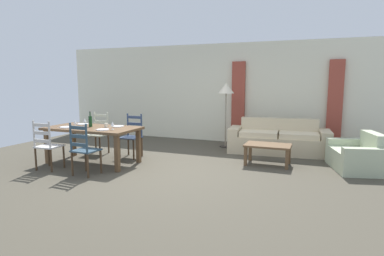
{
  "coord_description": "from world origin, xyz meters",
  "views": [
    {
      "loc": [
        2.73,
        -5.42,
        1.68
      ],
      "look_at": [
        0.36,
        0.53,
        0.75
      ],
      "focal_mm": 30.21,
      "sensor_mm": 36.0,
      "label": 1
    }
  ],
  "objects_px": {
    "wine_glass_near_left": "(75,122)",
    "wine_glass_far_left": "(85,120)",
    "standing_lamp": "(226,92)",
    "wine_glass_near_right": "(113,124)",
    "coffee_cup_primary": "(106,125)",
    "armchair_upholstered": "(359,157)",
    "couch": "(278,141)",
    "dining_table": "(92,131)",
    "dining_chair_near_right": "(84,149)",
    "dining_chair_far_left": "(99,133)",
    "dining_chair_far_right": "(132,136)",
    "dining_chair_near_left": "(47,145)",
    "wine_bottle": "(90,121)",
    "coffee_table": "(268,148)"
  },
  "relations": [
    {
      "from": "dining_chair_near_right",
      "to": "standing_lamp",
      "type": "relative_size",
      "value": 0.59
    },
    {
      "from": "dining_chair_far_right",
      "to": "armchair_upholstered",
      "type": "relative_size",
      "value": 0.73
    },
    {
      "from": "standing_lamp",
      "to": "dining_chair_far_right",
      "type": "bearing_deg",
      "value": -132.09
    },
    {
      "from": "dining_table",
      "to": "coffee_table",
      "type": "distance_m",
      "value": 3.59
    },
    {
      "from": "dining_chair_far_left",
      "to": "wine_glass_far_left",
      "type": "relative_size",
      "value": 5.96
    },
    {
      "from": "coffee_cup_primary",
      "to": "armchair_upholstered",
      "type": "height_order",
      "value": "coffee_cup_primary"
    },
    {
      "from": "wine_glass_far_left",
      "to": "coffee_cup_primary",
      "type": "relative_size",
      "value": 1.79
    },
    {
      "from": "wine_glass_far_left",
      "to": "couch",
      "type": "relative_size",
      "value": 0.07
    },
    {
      "from": "wine_bottle",
      "to": "standing_lamp",
      "type": "bearing_deg",
      "value": 49.77
    },
    {
      "from": "wine_glass_near_right",
      "to": "standing_lamp",
      "type": "bearing_deg",
      "value": 61.46
    },
    {
      "from": "dining_table",
      "to": "armchair_upholstered",
      "type": "xyz_separation_m",
      "value": [
        5.06,
        1.45,
        -0.41
      ]
    },
    {
      "from": "wine_bottle",
      "to": "dining_chair_near_right",
      "type": "bearing_deg",
      "value": -58.54
    },
    {
      "from": "coffee_table",
      "to": "armchair_upholstered",
      "type": "height_order",
      "value": "armchair_upholstered"
    },
    {
      "from": "wine_glass_near_right",
      "to": "armchair_upholstered",
      "type": "height_order",
      "value": "wine_glass_near_right"
    },
    {
      "from": "wine_bottle",
      "to": "coffee_table",
      "type": "height_order",
      "value": "wine_bottle"
    },
    {
      "from": "wine_glass_near_right",
      "to": "standing_lamp",
      "type": "relative_size",
      "value": 0.1
    },
    {
      "from": "wine_glass_near_left",
      "to": "coffee_table",
      "type": "distance_m",
      "value": 3.95
    },
    {
      "from": "dining_table",
      "to": "standing_lamp",
      "type": "height_order",
      "value": "standing_lamp"
    },
    {
      "from": "dining_chair_near_right",
      "to": "wine_glass_far_left",
      "type": "xyz_separation_m",
      "value": [
        -0.73,
        0.92,
        0.38
      ]
    },
    {
      "from": "coffee_cup_primary",
      "to": "standing_lamp",
      "type": "bearing_deg",
      "value": 54.96
    },
    {
      "from": "wine_bottle",
      "to": "standing_lamp",
      "type": "relative_size",
      "value": 0.19
    },
    {
      "from": "dining_chair_far_right",
      "to": "wine_glass_near_right",
      "type": "distance_m",
      "value": 1.0
    },
    {
      "from": "wine_glass_near_left",
      "to": "wine_glass_far_left",
      "type": "bearing_deg",
      "value": 85.52
    },
    {
      "from": "couch",
      "to": "wine_glass_near_right",
      "type": "bearing_deg",
      "value": -138.01
    },
    {
      "from": "dining_chair_far_right",
      "to": "standing_lamp",
      "type": "relative_size",
      "value": 0.59
    },
    {
      "from": "dining_chair_near_left",
      "to": "wine_bottle",
      "type": "relative_size",
      "value": 3.04
    },
    {
      "from": "dining_table",
      "to": "dining_chair_near_right",
      "type": "height_order",
      "value": "dining_chair_near_right"
    },
    {
      "from": "wine_glass_near_left",
      "to": "wine_glass_far_left",
      "type": "relative_size",
      "value": 1.0
    },
    {
      "from": "dining_table",
      "to": "wine_glass_near_left",
      "type": "distance_m",
      "value": 0.4
    },
    {
      "from": "standing_lamp",
      "to": "coffee_cup_primary",
      "type": "bearing_deg",
      "value": -125.04
    },
    {
      "from": "dining_table",
      "to": "wine_glass_near_left",
      "type": "xyz_separation_m",
      "value": [
        -0.32,
        -0.13,
        0.2
      ]
    },
    {
      "from": "dining_table",
      "to": "armchair_upholstered",
      "type": "height_order",
      "value": "dining_table"
    },
    {
      "from": "wine_glass_near_right",
      "to": "armchair_upholstered",
      "type": "distance_m",
      "value": 4.77
    },
    {
      "from": "wine_glass_near_left",
      "to": "wine_glass_near_right",
      "type": "bearing_deg",
      "value": -0.84
    },
    {
      "from": "dining_table",
      "to": "dining_chair_far_right",
      "type": "bearing_deg",
      "value": 59.63
    },
    {
      "from": "coffee_cup_primary",
      "to": "couch",
      "type": "height_order",
      "value": "coffee_cup_primary"
    },
    {
      "from": "dining_chair_far_left",
      "to": "coffee_table",
      "type": "distance_m",
      "value": 3.86
    },
    {
      "from": "armchair_upholstered",
      "to": "coffee_cup_primary",
      "type": "bearing_deg",
      "value": -163.5
    },
    {
      "from": "dining_chair_far_left",
      "to": "armchair_upholstered",
      "type": "height_order",
      "value": "dining_chair_far_left"
    },
    {
      "from": "dining_chair_far_left",
      "to": "standing_lamp",
      "type": "height_order",
      "value": "standing_lamp"
    },
    {
      "from": "dining_chair_far_left",
      "to": "coffee_cup_primary",
      "type": "xyz_separation_m",
      "value": [
        0.77,
        -0.74,
        0.32
      ]
    },
    {
      "from": "wine_bottle",
      "to": "wine_glass_near_right",
      "type": "bearing_deg",
      "value": -14.94
    },
    {
      "from": "wine_bottle",
      "to": "armchair_upholstered",
      "type": "xyz_separation_m",
      "value": [
        5.13,
        1.42,
        -0.62
      ]
    },
    {
      "from": "coffee_cup_primary",
      "to": "standing_lamp",
      "type": "xyz_separation_m",
      "value": [
        1.78,
        2.54,
        0.62
      ]
    },
    {
      "from": "dining_chair_near_left",
      "to": "coffee_table",
      "type": "xyz_separation_m",
      "value": [
        3.84,
        1.93,
        -0.12
      ]
    },
    {
      "from": "dining_chair_far_right",
      "to": "dining_chair_near_left",
      "type": "bearing_deg",
      "value": -121.07
    },
    {
      "from": "standing_lamp",
      "to": "wine_glass_near_right",
      "type": "bearing_deg",
      "value": -118.54
    },
    {
      "from": "dining_chair_far_left",
      "to": "couch",
      "type": "distance_m",
      "value": 4.22
    },
    {
      "from": "wine_glass_near_right",
      "to": "standing_lamp",
      "type": "height_order",
      "value": "standing_lamp"
    },
    {
      "from": "coffee_cup_primary",
      "to": "standing_lamp",
      "type": "height_order",
      "value": "standing_lamp"
    }
  ]
}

